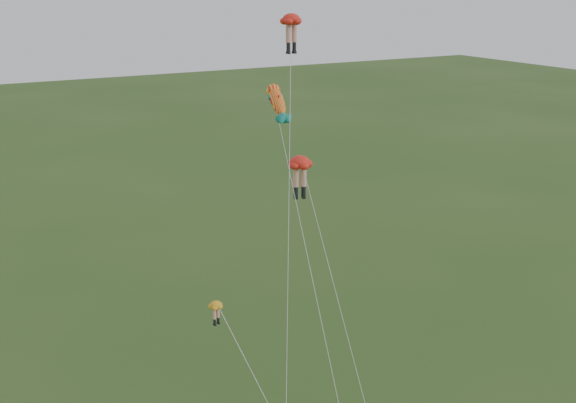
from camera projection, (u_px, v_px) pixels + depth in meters
name	position (u px, v px, depth m)	size (l,w,h in m)	color
legs_kite_red_high	(291.00, 30.00, 37.63)	(5.83, 9.40, 21.69)	red
legs_kite_red_mid	(301.00, 168.00, 38.54)	(1.95, 8.76, 13.55)	red
legs_kite_yellow	(223.00, 319.00, 32.20)	(3.25, 4.25, 8.22)	gold
fish_kite	(277.00, 102.00, 38.00)	(1.63, 10.89, 17.85)	#F7AE1F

